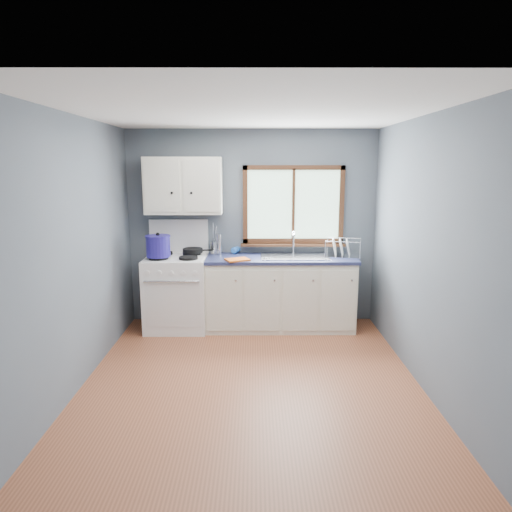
{
  "coord_description": "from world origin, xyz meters",
  "views": [
    {
      "loc": [
        0.03,
        -4.11,
        2.04
      ],
      "look_at": [
        0.05,
        0.9,
        1.05
      ],
      "focal_mm": 32.0,
      "sensor_mm": 36.0,
      "label": 1
    }
  ],
  "objects_px": {
    "base_cabinets": "(280,296)",
    "thermos": "(219,244)",
    "utensil_crock": "(216,248)",
    "stockpot": "(158,246)",
    "skillet": "(193,250)",
    "dish_rack": "(342,252)",
    "sink": "(294,262)",
    "gas_range": "(177,290)"
  },
  "relations": [
    {
      "from": "base_cabinets",
      "to": "skillet",
      "type": "height_order",
      "value": "skillet"
    },
    {
      "from": "skillet",
      "to": "utensil_crock",
      "type": "bearing_deg",
      "value": 12.61
    },
    {
      "from": "sink",
      "to": "utensil_crock",
      "type": "relative_size",
      "value": 2.05
    },
    {
      "from": "skillet",
      "to": "thermos",
      "type": "height_order",
      "value": "thermos"
    },
    {
      "from": "base_cabinets",
      "to": "thermos",
      "type": "xyz_separation_m",
      "value": [
        -0.77,
        0.14,
        0.65
      ]
    },
    {
      "from": "gas_range",
      "to": "sink",
      "type": "distance_m",
      "value": 1.53
    },
    {
      "from": "skillet",
      "to": "base_cabinets",
      "type": "bearing_deg",
      "value": -11.78
    },
    {
      "from": "gas_range",
      "to": "utensil_crock",
      "type": "distance_m",
      "value": 0.73
    },
    {
      "from": "base_cabinets",
      "to": "stockpot",
      "type": "height_order",
      "value": "stockpot"
    },
    {
      "from": "stockpot",
      "to": "skillet",
      "type": "bearing_deg",
      "value": 35.32
    },
    {
      "from": "stockpot",
      "to": "base_cabinets",
      "type": "bearing_deg",
      "value": 6.23
    },
    {
      "from": "gas_range",
      "to": "dish_rack",
      "type": "relative_size",
      "value": 2.66
    },
    {
      "from": "base_cabinets",
      "to": "dish_rack",
      "type": "distance_m",
      "value": 0.97
    },
    {
      "from": "base_cabinets",
      "to": "thermos",
      "type": "height_order",
      "value": "thermos"
    },
    {
      "from": "gas_range",
      "to": "sink",
      "type": "relative_size",
      "value": 1.62
    },
    {
      "from": "base_cabinets",
      "to": "utensil_crock",
      "type": "relative_size",
      "value": 4.52
    },
    {
      "from": "base_cabinets",
      "to": "sink",
      "type": "bearing_deg",
      "value": -0.13
    },
    {
      "from": "gas_range",
      "to": "stockpot",
      "type": "relative_size",
      "value": 4.11
    },
    {
      "from": "stockpot",
      "to": "utensil_crock",
      "type": "relative_size",
      "value": 0.81
    },
    {
      "from": "stockpot",
      "to": "thermos",
      "type": "bearing_deg",
      "value": 23.15
    },
    {
      "from": "skillet",
      "to": "gas_range",
      "type": "bearing_deg",
      "value": -153.52
    },
    {
      "from": "dish_rack",
      "to": "stockpot",
      "type": "bearing_deg",
      "value": -161.09
    },
    {
      "from": "base_cabinets",
      "to": "stockpot",
      "type": "bearing_deg",
      "value": -173.77
    },
    {
      "from": "sink",
      "to": "thermos",
      "type": "relative_size",
      "value": 3.1
    },
    {
      "from": "sink",
      "to": "base_cabinets",
      "type": "bearing_deg",
      "value": 179.87
    },
    {
      "from": "sink",
      "to": "dish_rack",
      "type": "distance_m",
      "value": 0.62
    },
    {
      "from": "utensil_crock",
      "to": "stockpot",
      "type": "bearing_deg",
      "value": -151.06
    },
    {
      "from": "utensil_crock",
      "to": "dish_rack",
      "type": "distance_m",
      "value": 1.62
    },
    {
      "from": "base_cabinets",
      "to": "sink",
      "type": "distance_m",
      "value": 0.48
    },
    {
      "from": "skillet",
      "to": "thermos",
      "type": "distance_m",
      "value": 0.34
    },
    {
      "from": "base_cabinets",
      "to": "skillet",
      "type": "distance_m",
      "value": 1.25
    },
    {
      "from": "stockpot",
      "to": "utensil_crock",
      "type": "bearing_deg",
      "value": 28.94
    },
    {
      "from": "skillet",
      "to": "utensil_crock",
      "type": "relative_size",
      "value": 0.96
    },
    {
      "from": "gas_range",
      "to": "base_cabinets",
      "type": "height_order",
      "value": "gas_range"
    },
    {
      "from": "base_cabinets",
      "to": "sink",
      "type": "relative_size",
      "value": 2.2
    },
    {
      "from": "utensil_crock",
      "to": "thermos",
      "type": "xyz_separation_m",
      "value": [
        0.05,
        -0.06,
        0.05
      ]
    },
    {
      "from": "thermos",
      "to": "base_cabinets",
      "type": "bearing_deg",
      "value": -10.43
    },
    {
      "from": "base_cabinets",
      "to": "utensil_crock",
      "type": "height_order",
      "value": "utensil_crock"
    },
    {
      "from": "sink",
      "to": "skillet",
      "type": "relative_size",
      "value": 2.15
    },
    {
      "from": "sink",
      "to": "gas_range",
      "type": "bearing_deg",
      "value": -179.29
    },
    {
      "from": "thermos",
      "to": "utensil_crock",
      "type": "bearing_deg",
      "value": 129.77
    },
    {
      "from": "stockpot",
      "to": "thermos",
      "type": "relative_size",
      "value": 1.22
    }
  ]
}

